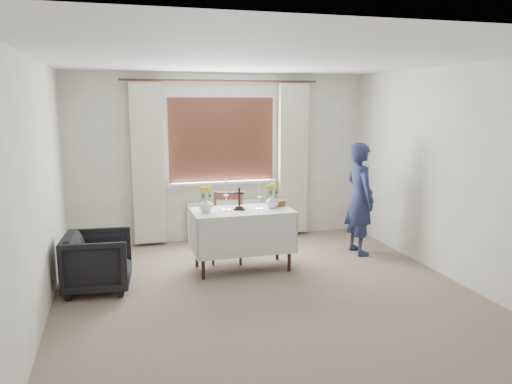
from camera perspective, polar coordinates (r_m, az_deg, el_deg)
ground at (r=5.48m, az=1.69°, el=-12.08°), size 5.00×5.00×0.00m
altar_table at (r=6.27m, az=-1.58°, el=-5.47°), size 1.24×0.64×0.76m
wooden_chair at (r=6.59m, az=-3.27°, el=-4.06°), size 0.52×0.52×0.90m
armchair at (r=5.88m, az=-17.62°, el=-7.58°), size 0.78×0.76×0.65m
person at (r=6.98m, az=11.77°, el=-0.75°), size 0.39×0.58×1.54m
radiator at (r=7.62m, az=-3.73°, el=-3.25°), size 1.10×0.10×0.60m
wooden_cross at (r=6.16m, az=-1.92°, el=-0.77°), size 0.15×0.13×0.28m
candlestick_left at (r=6.12m, az=-3.44°, el=-0.33°), size 0.12×0.12×0.39m
candlestick_right at (r=6.19m, az=0.38°, el=-0.50°), size 0.09×0.09×0.32m
flower_vase_left at (r=6.09m, az=-5.76°, el=-1.46°), size 0.20×0.20×0.17m
flower_vase_right at (r=6.28m, az=1.86°, el=-1.07°), size 0.20×0.20×0.17m
wicker_basket at (r=6.44m, az=2.53°, el=-1.22°), size 0.20×0.20×0.07m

